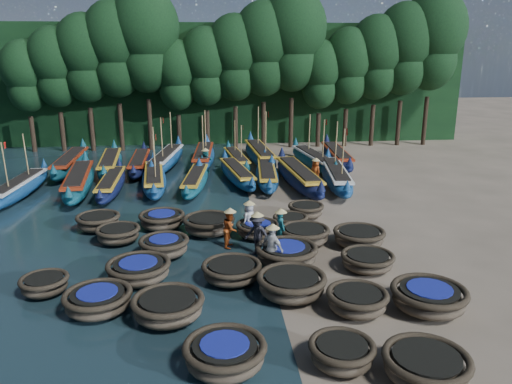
{
  "coord_description": "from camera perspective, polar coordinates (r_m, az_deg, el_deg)",
  "views": [
    {
      "loc": [
        -2.15,
        -20.73,
        7.98
      ],
      "look_at": [
        0.07,
        2.26,
        1.3
      ],
      "focal_mm": 35.0,
      "sensor_mm": 36.0,
      "label": 1
    }
  ],
  "objects": [
    {
      "name": "ground",
      "position": [
        22.32,
        0.38,
        -4.82
      ],
      "size": [
        120.0,
        120.0,
        0.0
      ],
      "primitive_type": "plane",
      "color": "gray",
      "rests_on": "ground"
    },
    {
      "name": "foliage_wall",
      "position": [
        44.38,
        -2.79,
        12.26
      ],
      "size": [
        40.0,
        3.0,
        10.0
      ],
      "primitive_type": "cube",
      "color": "black",
      "rests_on": "ground"
    },
    {
      "name": "coracle_2",
      "position": [
        13.44,
        -3.58,
        -18.02
      ],
      "size": [
        2.67,
        2.67,
        0.77
      ],
      "rotation": [
        0.0,
        0.0,
        0.41
      ],
      "color": "brown",
      "rests_on": "ground"
    },
    {
      "name": "coracle_3",
      "position": [
        13.7,
        9.78,
        -17.68
      ],
      "size": [
        2.09,
        2.09,
        0.71
      ],
      "rotation": [
        0.0,
        0.0,
        -0.38
      ],
      "color": "brown",
      "rests_on": "ground"
    },
    {
      "name": "coracle_4",
      "position": [
        13.68,
        18.86,
        -18.31
      ],
      "size": [
        2.28,
        2.28,
        0.76
      ],
      "rotation": [
        0.0,
        0.0,
        -0.13
      ],
      "color": "brown",
      "rests_on": "ground"
    },
    {
      "name": "coracle_5",
      "position": [
        16.63,
        -17.61,
        -11.73
      ],
      "size": [
        2.63,
        2.63,
        0.73
      ],
      "rotation": [
        0.0,
        0.0,
        0.41
      ],
      "color": "brown",
      "rests_on": "ground"
    },
    {
      "name": "coracle_6",
      "position": [
        15.71,
        -10.02,
        -12.8
      ],
      "size": [
        2.66,
        2.66,
        0.78
      ],
      "rotation": [
        0.0,
        0.0,
        0.36
      ],
      "color": "brown",
      "rests_on": "ground"
    },
    {
      "name": "coracle_7",
      "position": [
        16.8,
        4.09,
        -10.48
      ],
      "size": [
        2.7,
        2.7,
        0.82
      ],
      "rotation": [
        0.0,
        0.0,
        -0.3
      ],
      "color": "brown",
      "rests_on": "ground"
    },
    {
      "name": "coracle_8",
      "position": [
        16.17,
        11.48,
        -12.07
      ],
      "size": [
        2.01,
        2.01,
        0.75
      ],
      "rotation": [
        0.0,
        0.0,
        0.12
      ],
      "color": "brown",
      "rests_on": "ground"
    },
    {
      "name": "coracle_9",
      "position": [
        16.87,
        19.14,
        -11.31
      ],
      "size": [
        2.85,
        2.85,
        0.79
      ],
      "rotation": [
        0.0,
        0.0,
        0.34
      ],
      "color": "brown",
      "rests_on": "ground"
    },
    {
      "name": "coracle_10",
      "position": [
        18.41,
        -23.02,
        -9.68
      ],
      "size": [
        1.63,
        1.63,
        0.63
      ],
      "rotation": [
        0.0,
        0.0,
        -0.06
      ],
      "color": "brown",
      "rests_on": "ground"
    },
    {
      "name": "coracle_11",
      "position": [
        18.32,
        -13.26,
        -8.67
      ],
      "size": [
        2.3,
        2.3,
        0.74
      ],
      "rotation": [
        0.0,
        0.0,
        0.08
      ],
      "color": "brown",
      "rests_on": "ground"
    },
    {
      "name": "coracle_12",
      "position": [
        17.86,
        -2.8,
        -9.01
      ],
      "size": [
        2.52,
        2.52,
        0.7
      ],
      "rotation": [
        0.0,
        0.0,
        0.31
      ],
      "color": "brown",
      "rests_on": "ground"
    },
    {
      "name": "coracle_13",
      "position": [
        19.02,
        3.51,
        -7.11
      ],
      "size": [
        2.39,
        2.39,
        0.83
      ],
      "rotation": [
        0.0,
        0.0,
        -0.09
      ],
      "color": "brown",
      "rests_on": "ground"
    },
    {
      "name": "coracle_14",
      "position": [
        19.18,
        12.62,
        -7.65
      ],
      "size": [
        2.08,
        2.08,
        0.65
      ],
      "rotation": [
        0.0,
        0.0,
        -0.12
      ],
      "color": "brown",
      "rests_on": "ground"
    },
    {
      "name": "coracle_15",
      "position": [
        22.0,
        -15.48,
        -4.63
      ],
      "size": [
        2.1,
        2.1,
        0.7
      ],
      "rotation": [
        0.0,
        0.0,
        -0.25
      ],
      "color": "brown",
      "rests_on": "ground"
    },
    {
      "name": "coracle_16",
      "position": [
        20.16,
        -10.46,
        -6.08
      ],
      "size": [
        2.0,
        2.0,
        0.77
      ],
      "rotation": [
        0.0,
        0.0,
        0.09
      ],
      "color": "brown",
      "rests_on": "ground"
    },
    {
      "name": "coracle_17",
      "position": [
        21.79,
        0.22,
        -4.25
      ],
      "size": [
        2.28,
        2.28,
        0.68
      ],
      "rotation": [
        0.0,
        0.0,
        0.35
      ],
      "color": "brown",
      "rests_on": "ground"
    },
    {
      "name": "coracle_18",
      "position": [
        21.13,
        5.58,
        -4.88
      ],
      "size": [
        2.27,
        2.27,
        0.75
      ],
      "rotation": [
        0.0,
        0.0,
        -0.17
      ],
      "color": "brown",
      "rests_on": "ground"
    },
    {
      "name": "coracle_19",
      "position": [
        21.24,
        11.68,
        -5.04
      ],
      "size": [
        2.17,
        2.17,
        0.75
      ],
      "rotation": [
        0.0,
        0.0,
        -0.04
      ],
      "color": "brown",
      "rests_on": "ground"
    },
    {
      "name": "coracle_20",
      "position": [
        23.74,
        -17.59,
        -3.21
      ],
      "size": [
        1.99,
        1.99,
        0.74
      ],
      "rotation": [
        0.0,
        0.0,
        -0.07
      ],
      "color": "brown",
      "rests_on": "ground"
    },
    {
      "name": "coracle_21",
      "position": [
        23.23,
        -10.7,
        -3.12
      ],
      "size": [
        2.48,
        2.48,
        0.75
      ],
      "rotation": [
        0.0,
        0.0,
        -0.34
      ],
      "color": "brown",
      "rests_on": "ground"
    },
    {
      "name": "coracle_22",
      "position": [
        22.27,
        -5.41,
        -3.69
      ],
      "size": [
        2.61,
        2.61,
        0.8
      ],
      "rotation": [
        0.0,
        0.0,
        0.25
      ],
      "color": "brown",
      "rests_on": "ground"
    },
    {
      "name": "coracle_23",
      "position": [
        22.89,
        3.95,
        -3.34
      ],
      "size": [
        1.93,
        1.93,
        0.64
      ],
      "rotation": [
        0.0,
        0.0,
        0.4
      ],
      "color": "brown",
      "rests_on": "ground"
    },
    {
      "name": "coracle_24",
      "position": [
        24.39,
        5.73,
        -2.06
      ],
      "size": [
        1.88,
        1.88,
        0.7
      ],
      "rotation": [
        0.0,
        0.0,
        -0.19
      ],
      "color": "brown",
      "rests_on": "ground"
    },
    {
      "name": "long_boat_0",
      "position": [
        30.56,
        -25.45,
        0.44
      ],
      "size": [
        1.92,
        7.93,
        3.38
      ],
      "rotation": [
        0.0,
        0.0,
        -0.07
      ],
      "color": "navy",
      "rests_on": "ground"
    },
    {
      "name": "long_boat_1",
      "position": [
        30.5,
        -19.61,
        1.18
      ],
      "size": [
        2.7,
        8.94,
        1.59
      ],
      "rotation": [
        0.0,
        0.0,
        0.13
      ],
      "color": "navy",
      "rests_on": "ground"
    },
    {
      "name": "long_boat_2",
      "position": [
        29.7,
        -16.22,
        0.89
      ],
      "size": [
        1.5,
        7.49,
        1.32
      ],
      "rotation": [
        0.0,
        0.0,
        0.03
      ],
      "color": "#10133D",
      "rests_on": "ground"
    },
    {
      "name": "long_boat_3",
      "position": [
        30.06,
        -11.58,
        1.48
      ],
      "size": [
        2.22,
        8.09,
        3.45
      ],
      "rotation": [
        0.0,
        0.0,
        0.1
      ],
      "color": "navy",
      "rests_on": "ground"
    },
    {
      "name": "long_boat_4",
      "position": [
        29.54,
        -6.96,
        1.32
      ],
      "size": [
        2.05,
        7.28,
        1.29
      ],
      "rotation": [
        0.0,
        0.0,
        -0.11
      ],
      "color": "navy",
      "rests_on": "ground"
    },
    {
      "name": "long_boat_5",
      "position": [
        30.81,
        -2.18,
        2.1
      ],
      "size": [
        2.61,
        7.64,
        1.36
      ],
      "rotation": [
        0.0,
        0.0,
        0.17
      ],
      "color": "navy",
      "rests_on": "ground"
    },
    {
      "name": "long_boat_6",
      "position": [
        30.52,
        1.25,
        2.0
      ],
      "size": [
        2.0,
        7.93,
        1.4
      ],
      "rotation": [
        0.0,
        0.0,
        -0.08
      ],
      "color": "navy",
      "rests_on": "ground"
    },
    {
      "name": "long_boat_7",
      "position": [
        29.87,
        4.89,
        1.8
      ],
      "size": [
        2.37,
        9.13,
        1.61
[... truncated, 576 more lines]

